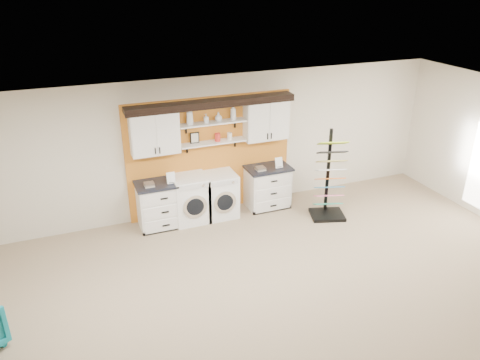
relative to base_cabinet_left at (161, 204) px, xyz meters
name	(u,v)px	position (x,y,z in m)	size (l,w,h in m)	color
floor	(301,331)	(1.13, -3.64, -0.46)	(10.00, 10.00, 0.00)	gray
ceiling	(314,142)	(1.13, -3.64, 2.34)	(10.00, 10.00, 0.00)	white
wall_back	(210,145)	(1.13, 0.36, 0.94)	(10.00, 10.00, 0.00)	beige
accent_panel	(211,155)	(1.13, 0.32, 0.74)	(3.40, 0.07, 2.40)	#C47221
upper_cabinet_left	(154,132)	(0.00, 0.15, 1.42)	(0.90, 0.35, 0.84)	silver
upper_cabinet_right	(266,119)	(2.26, 0.15, 1.42)	(0.90, 0.35, 0.84)	silver
shelf_lower	(213,142)	(1.13, 0.16, 1.07)	(1.32, 0.28, 0.03)	silver
shelf_upper	(212,123)	(1.13, 0.16, 1.47)	(1.32, 0.28, 0.03)	silver
crown_molding	(212,102)	(1.13, 0.17, 1.87)	(3.30, 0.41, 0.13)	black
picture_frame	(195,138)	(0.78, 0.21, 1.19)	(0.18, 0.02, 0.22)	black
canister_red	(218,137)	(1.23, 0.16, 1.16)	(0.11, 0.11, 0.16)	red
canister_cream	(230,136)	(1.48, 0.16, 1.15)	(0.10, 0.10, 0.14)	silver
base_cabinet_left	(161,204)	(0.00, 0.00, 0.00)	(0.94, 0.66, 0.92)	silver
base_cabinet_right	(267,187)	(2.26, 0.00, -0.01)	(0.92, 0.66, 0.90)	silver
washer	(190,199)	(0.58, 0.00, 0.01)	(0.68, 0.71, 0.95)	white
dryer	(219,195)	(1.19, 0.00, 0.00)	(0.66, 0.71, 0.92)	white
sample_rack	(329,191)	(3.22, -0.85, 0.10)	(0.79, 0.72, 1.81)	black
soap_bottle_a	(190,116)	(0.69, 0.16, 1.65)	(0.13, 0.13, 0.34)	silver
soap_bottle_b	(206,118)	(1.01, 0.16, 1.57)	(0.08, 0.08, 0.18)	silver
soap_bottle_c	(218,117)	(1.26, 0.16, 1.57)	(0.14, 0.14, 0.18)	silver
soap_bottle_d	(233,112)	(1.56, 0.16, 1.63)	(0.12, 0.12, 0.30)	silver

